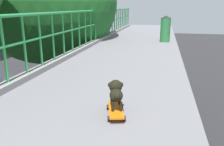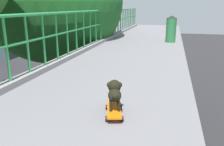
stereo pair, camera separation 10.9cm
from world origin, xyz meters
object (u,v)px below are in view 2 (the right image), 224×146
(city_bus, at_px, (86,41))
(litter_bin, at_px, (171,29))
(toy_skateboard, at_px, (114,110))
(car_grey_sixth, at_px, (19,87))
(car_green_fifth, at_px, (32,112))
(small_dog, at_px, (115,92))

(city_bus, height_order, litter_bin, litter_bin)
(toy_skateboard, bearing_deg, car_grey_sixth, 131.28)
(car_grey_sixth, distance_m, toy_skateboard, 15.65)
(car_grey_sixth, xyz_separation_m, city_bus, (-0.35, 14.66, 1.36))
(car_green_fifth, distance_m, car_grey_sixth, 4.65)
(small_dog, relative_size, litter_bin, 0.42)
(car_grey_sixth, relative_size, toy_skateboard, 7.47)
(car_grey_sixth, bearing_deg, litter_bin, -25.20)
(car_grey_sixth, relative_size, city_bus, 0.35)
(city_bus, bearing_deg, car_grey_sixth, -88.64)
(toy_skateboard, height_order, litter_bin, litter_bin)
(car_grey_sixth, xyz_separation_m, litter_bin, (10.46, -4.92, 4.87))
(car_green_fifth, xyz_separation_m, litter_bin, (7.26, -1.55, 4.86))
(city_bus, bearing_deg, litter_bin, -61.11)
(small_dog, height_order, litter_bin, litter_bin)
(small_dog, bearing_deg, litter_bin, 84.80)
(car_green_fifth, relative_size, toy_skateboard, 8.17)
(car_green_fifth, relative_size, city_bus, 0.38)
(car_green_fifth, bearing_deg, city_bus, 101.13)
(car_grey_sixth, relative_size, litter_bin, 4.08)
(litter_bin, bearing_deg, toy_skateboard, -95.03)
(car_grey_sixth, xyz_separation_m, toy_skateboard, (9.90, -11.27, 4.45))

